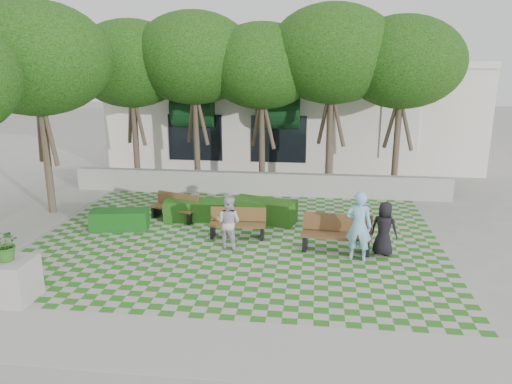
# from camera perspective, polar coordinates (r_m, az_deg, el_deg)

# --- Properties ---
(ground) EXTENTS (90.00, 90.00, 0.00)m
(ground) POSITION_cam_1_polar(r_m,az_deg,el_deg) (14.24, -2.76, -6.97)
(ground) COLOR gray
(ground) RESTS_ON ground
(lawn) EXTENTS (12.00, 12.00, 0.00)m
(lawn) POSITION_cam_1_polar(r_m,az_deg,el_deg) (15.15, -2.12, -5.53)
(lawn) COLOR #2B721E
(lawn) RESTS_ON ground
(sidewalk_south) EXTENTS (16.00, 2.00, 0.01)m
(sidewalk_south) POSITION_cam_1_polar(r_m,az_deg,el_deg) (10.14, -7.43, -16.98)
(sidewalk_south) COLOR #9E9B93
(sidewalk_south) RESTS_ON ground
(sidewalk_west) EXTENTS (2.00, 12.00, 0.01)m
(sidewalk_west) POSITION_cam_1_polar(r_m,az_deg,el_deg) (17.73, -25.82, -3.97)
(sidewalk_west) COLOR #9E9B93
(sidewalk_west) RESTS_ON ground
(retaining_wall) EXTENTS (15.00, 0.36, 0.90)m
(retaining_wall) POSITION_cam_1_polar(r_m,az_deg,el_deg) (19.93, 0.22, 0.97)
(retaining_wall) COLOR #9E9B93
(retaining_wall) RESTS_ON ground
(bench_east) EXTENTS (2.02, 0.82, 1.03)m
(bench_east) POSITION_cam_1_polar(r_m,az_deg,el_deg) (14.39, 9.18, -4.78)
(bench_east) COLOR #53361C
(bench_east) RESTS_ON ground
(bench_mid) EXTENTS (1.73, 0.64, 0.90)m
(bench_mid) POSITION_cam_1_polar(r_m,az_deg,el_deg) (15.29, -2.10, -3.62)
(bench_mid) COLOR brown
(bench_mid) RESTS_ON ground
(bench_west) EXTENTS (1.76, 1.13, 0.88)m
(bench_west) POSITION_cam_1_polar(r_m,az_deg,el_deg) (17.13, -9.25, -1.75)
(bench_west) COLOR brown
(bench_west) RESTS_ON ground
(hedge_midright) EXTENTS (2.28, 1.42, 0.74)m
(hedge_midright) POSITION_cam_1_polar(r_m,az_deg,el_deg) (16.72, 0.89, -2.16)
(hedge_midright) COLOR #1E4A13
(hedge_midright) RESTS_ON ground
(hedge_midleft) EXTENTS (2.06, 0.96, 0.70)m
(hedge_midleft) POSITION_cam_1_polar(r_m,az_deg,el_deg) (16.98, -7.02, -2.07)
(hedge_midleft) COLOR #1A4813
(hedge_midleft) RESTS_ON ground
(hedge_west) EXTENTS (1.90, 1.02, 0.63)m
(hedge_west) POSITION_cam_1_polar(r_m,az_deg,el_deg) (16.58, -15.34, -3.09)
(hedge_west) COLOR #134816
(hedge_west) RESTS_ON ground
(planter_front) EXTENTS (1.00, 1.00, 1.75)m
(planter_front) POSITION_cam_1_polar(r_m,az_deg,el_deg) (12.63, -26.31, -8.15)
(planter_front) COLOR #9E9B93
(planter_front) RESTS_ON ground
(person_blue) EXTENTS (0.78, 0.58, 1.95)m
(person_blue) POSITION_cam_1_polar(r_m,az_deg,el_deg) (13.70, 11.65, -3.85)
(person_blue) COLOR #7EBBE7
(person_blue) RESTS_ON ground
(person_dark) EXTENTS (0.88, 0.75, 1.53)m
(person_dark) POSITION_cam_1_polar(r_m,az_deg,el_deg) (14.31, 14.44, -4.08)
(person_dark) COLOR black
(person_dark) RESTS_ON ground
(person_white) EXTENTS (0.90, 0.79, 1.55)m
(person_white) POSITION_cam_1_polar(r_m,az_deg,el_deg) (14.35, -3.17, -3.49)
(person_white) COLOR silver
(person_white) RESTS_ON ground
(tree_row) EXTENTS (17.70, 13.40, 7.41)m
(tree_row) POSITION_cam_1_polar(r_m,az_deg,el_deg) (19.37, -5.51, 14.63)
(tree_row) COLOR #47382B
(tree_row) RESTS_ON ground
(building) EXTENTS (18.00, 8.92, 5.15)m
(building) POSITION_cam_1_polar(r_m,az_deg,el_deg) (27.24, 4.20, 9.25)
(building) COLOR silver
(building) RESTS_ON ground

